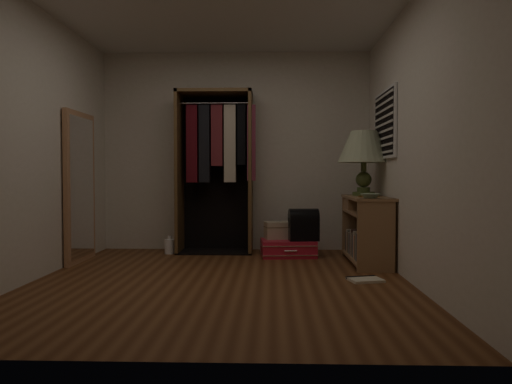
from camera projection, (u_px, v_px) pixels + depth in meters
ground at (220, 281)px, 4.63m from camera, size 4.00×4.00×0.00m
room_walls at (229, 120)px, 4.62m from camera, size 3.52×4.02×2.60m
console_bookshelf at (366, 228)px, 5.61m from camera, size 0.42×1.12×0.75m
open_wardrobe at (217, 158)px, 6.37m from camera, size 0.99×0.50×2.05m
floor_mirror at (80, 187)px, 5.66m from camera, size 0.06×0.80×1.70m
pink_suitcase at (288, 248)px, 6.06m from camera, size 0.70×0.54×0.20m
train_case at (278, 230)px, 6.13m from camera, size 0.35×0.28×0.23m
black_bag at (304, 224)px, 5.99m from camera, size 0.37×0.26×0.38m
table_lamp at (364, 148)px, 5.76m from camera, size 0.71×0.71×0.75m
brass_tray at (369, 196)px, 5.46m from camera, size 0.27×0.27×0.01m
ceramic_bowl at (370, 196)px, 5.13m from camera, size 0.26×0.26×0.05m
white_jug at (170, 246)px, 6.25m from camera, size 0.16×0.16×0.22m
floor_book at (364, 279)px, 4.67m from camera, size 0.35×0.30×0.03m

